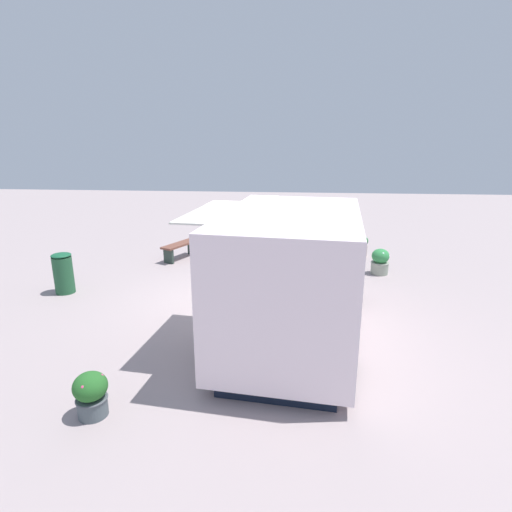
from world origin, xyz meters
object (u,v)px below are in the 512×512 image
object	(u,v)px
planter_flowering_far	(380,261)
plaza_bench	(181,247)
food_truck	(295,273)
planter_flowering_near	(362,245)
trash_bin	(63,273)
planter_flowering_side	(91,394)
person_customer	(298,251)

from	to	relation	value
planter_flowering_far	plaza_bench	world-z (taller)	planter_flowering_far
food_truck	planter_flowering_near	xyz separation A→B (m)	(5.51, -2.16, -0.84)
plaza_bench	trash_bin	xyz separation A→B (m)	(-3.14, 2.06, 0.14)
planter_flowering_far	planter_flowering_side	distance (m)	8.34
trash_bin	food_truck	bearing A→B (deg)	-105.67
planter_flowering_far	planter_flowering_side	world-z (taller)	planter_flowering_far
person_customer	planter_flowering_far	bearing A→B (deg)	-112.39
planter_flowering_far	food_truck	bearing A→B (deg)	147.30
planter_flowering_side	plaza_bench	distance (m)	7.60
food_truck	planter_flowering_near	distance (m)	5.97
planter_flowering_near	trash_bin	distance (m)	8.69
food_truck	planter_flowering_near	size ratio (longest dim) A/B	8.34
food_truck	planter_flowering_near	bearing A→B (deg)	-21.45
planter_flowering_near	planter_flowering_far	distance (m)	1.79
planter_flowering_side	plaza_bench	xyz separation A→B (m)	(7.55, 0.79, 0.03)
person_customer	planter_flowering_near	world-z (taller)	person_customer
plaza_bench	planter_flowering_far	bearing A→B (deg)	-99.33
planter_flowering_near	planter_flowering_far	bearing A→B (deg)	-172.58
planter_flowering_side	food_truck	bearing A→B (deg)	-43.67
food_truck	person_customer	distance (m)	4.74
person_customer	planter_flowering_side	xyz separation A→B (m)	(-7.51, 2.86, -0.01)
food_truck	trash_bin	distance (m)	5.83
food_truck	planter_flowering_far	world-z (taller)	food_truck
trash_bin	planter_flowering_side	bearing A→B (deg)	-147.15
plaza_bench	food_truck	bearing A→B (deg)	-143.19
planter_flowering_near	planter_flowering_far	size ratio (longest dim) A/B	0.93
person_customer	trash_bin	world-z (taller)	trash_bin
plaza_bench	trash_bin	bearing A→B (deg)	146.71
planter_flowering_far	trash_bin	xyz separation A→B (m)	(-2.17, 7.97, 0.15)
person_customer	plaza_bench	size ratio (longest dim) A/B	0.62
food_truck	plaza_bench	bearing A→B (deg)	36.81
food_truck	person_customer	bearing A→B (deg)	-1.65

